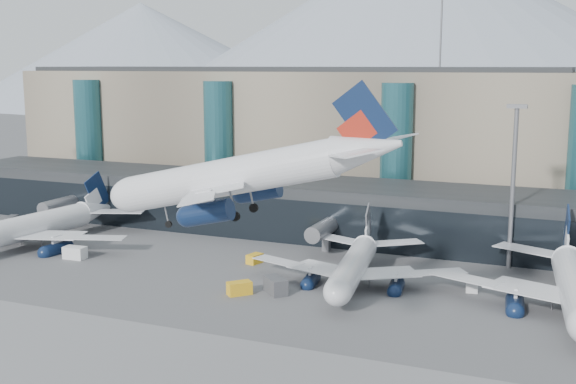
# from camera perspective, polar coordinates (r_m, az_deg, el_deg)

# --- Properties ---
(ground) EXTENTS (900.00, 900.00, 0.00)m
(ground) POSITION_cam_1_polar(r_m,az_deg,el_deg) (83.69, -8.11, -12.18)
(ground) COLOR #515154
(ground) RESTS_ON ground
(concourse) EXTENTS (170.00, 27.00, 10.00)m
(concourse) POSITION_cam_1_polar(r_m,az_deg,el_deg) (133.06, 4.61, -1.50)
(concourse) COLOR black
(concourse) RESTS_ON ground
(terminal_main) EXTENTS (130.00, 30.00, 31.00)m
(terminal_main) POSITION_cam_1_polar(r_m,az_deg,el_deg) (170.12, 0.03, 4.62)
(terminal_main) COLOR gray
(terminal_main) RESTS_ON ground
(teal_towers) EXTENTS (116.40, 19.40, 46.00)m
(teal_towers) POSITION_cam_1_polar(r_m,az_deg,el_deg) (151.79, 1.19, 3.42)
(teal_towers) COLOR #235963
(teal_towers) RESTS_ON ground
(mountain_ridge) EXTENTS (910.00, 400.00, 110.00)m
(mountain_ridge) POSITION_cam_1_polar(r_m,az_deg,el_deg) (447.20, 19.95, 11.27)
(mountain_ridge) COLOR gray
(mountain_ridge) RESTS_ON ground
(lightmast_mid) EXTENTS (3.00, 1.20, 25.60)m
(lightmast_mid) POSITION_cam_1_polar(r_m,az_deg,el_deg) (116.03, 17.38, 1.11)
(lightmast_mid) COLOR slate
(lightmast_mid) RESTS_ON ground
(hero_jet) EXTENTS (31.64, 32.53, 10.48)m
(hero_jet) POSITION_cam_1_polar(r_m,az_deg,el_deg) (69.22, -2.51, 2.20)
(hero_jet) COLOR silver
(hero_jet) RESTS_ON ground
(jet_parked_left) EXTENTS (39.03, 38.93, 12.66)m
(jet_parked_left) POSITION_cam_1_polar(r_m,az_deg,el_deg) (135.48, -18.84, -1.88)
(jet_parked_left) COLOR silver
(jet_parked_left) RESTS_ON ground
(jet_parked_mid) EXTENTS (32.98, 33.07, 10.72)m
(jet_parked_mid) POSITION_cam_1_polar(r_m,az_deg,el_deg) (106.52, 5.44, -4.94)
(jet_parked_mid) COLOR silver
(jet_parked_mid) RESTS_ON ground
(jet_parked_right) EXTENTS (38.74, 38.45, 12.54)m
(jet_parked_right) POSITION_cam_1_polar(r_m,az_deg,el_deg) (102.44, 21.65, -5.83)
(jet_parked_right) COLOR silver
(jet_parked_right) RESTS_ON ground
(veh_a) EXTENTS (3.71, 2.20, 2.03)m
(veh_a) POSITION_cam_1_polar(r_m,az_deg,el_deg) (123.98, -16.48, -4.62)
(veh_a) COLOR silver
(veh_a) RESTS_ON ground
(veh_b) EXTENTS (2.21, 2.96, 1.52)m
(veh_b) POSITION_cam_1_polar(r_m,az_deg,el_deg) (116.43, -2.65, -5.29)
(veh_b) COLOR gold
(veh_b) RESTS_ON ground
(veh_c) EXTENTS (4.41, 4.38, 2.26)m
(veh_c) POSITION_cam_1_polar(r_m,az_deg,el_deg) (101.36, -0.98, -7.40)
(veh_c) COLOR #45454A
(veh_c) RESTS_ON ground
(veh_f) EXTENTS (2.48, 3.36, 1.68)m
(veh_f) POSITION_cam_1_polar(r_m,az_deg,el_deg) (154.63, -20.98, -2.08)
(veh_f) COLOR #45454A
(veh_f) RESTS_ON ground
(veh_g) EXTENTS (2.03, 2.97, 1.60)m
(veh_g) POSITION_cam_1_polar(r_m,az_deg,el_deg) (105.80, 14.32, -7.16)
(veh_g) COLOR silver
(veh_g) RESTS_ON ground
(veh_h) EXTENTS (3.54, 3.62, 1.83)m
(veh_h) POSITION_cam_1_polar(r_m,az_deg,el_deg) (101.13, -3.86, -7.59)
(veh_h) COLOR gold
(veh_h) RESTS_ON ground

